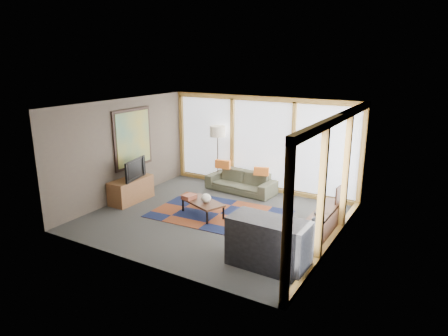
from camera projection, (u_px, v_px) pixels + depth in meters
The scene contains 17 objects.
ground at pixel (215, 218), 9.27m from camera, with size 5.50×5.50×0.00m, color #2C2C29.
room_envelope at pixel (246, 151), 9.08m from camera, with size 5.52×5.02×2.62m.
rug at pixel (220, 214), 9.47m from camera, with size 3.11×2.00×0.01m, color maroon.
sofa at pixel (241, 182), 10.99m from camera, with size 1.95×0.76×0.57m, color #3A3C2B.
pillow_left at pixel (223, 164), 11.22m from camera, with size 0.44×0.13×0.24m, color #CB6321.
pillow_right at pixel (261, 171), 10.57m from camera, with size 0.40×0.12×0.22m, color #CB6321.
floor_lamp at pixel (218, 156), 11.40m from camera, with size 0.44×0.44×1.74m, color #2F2219, non-canonical shape.
coffee_table at pixel (203, 208), 9.34m from camera, with size 1.08×0.54×0.36m, color black, non-canonical shape.
book_stack at pixel (189, 197), 9.44m from camera, with size 0.24×0.30×0.10m, color brown.
vase at pixel (206, 198), 9.19m from camera, with size 0.24×0.24×0.21m, color beige.
bookshelf at pixel (322, 225), 8.21m from camera, with size 0.38×2.10×0.52m, color black, non-canonical shape.
bowl_a at pixel (316, 220), 7.68m from camera, with size 0.19×0.19×0.10m, color black.
bowl_b at pixel (318, 214), 8.00m from camera, with size 0.17×0.17×0.09m, color black.
shelf_picture at pixel (338, 195), 8.65m from camera, with size 0.04×0.29×0.38m, color black.
tv_console at pixel (131, 190), 10.26m from camera, with size 0.50×1.21×0.60m, color brown.
television at pixel (132, 169), 10.08m from camera, with size 0.92×0.12×0.53m, color black.
bar_counter at pixel (269, 243), 6.99m from camera, with size 1.42×0.66×0.90m, color black.
Camera 1 is at (4.53, -7.34, 3.59)m, focal length 32.00 mm.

